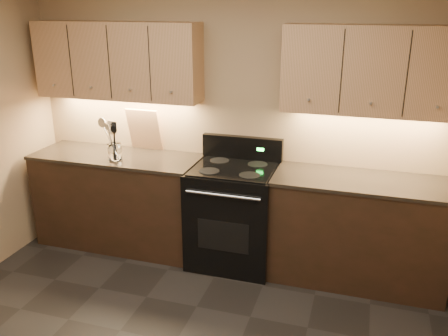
{
  "coord_description": "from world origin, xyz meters",
  "views": [
    {
      "loc": [
        1.16,
        -2.13,
        2.31
      ],
      "look_at": [
        0.06,
        1.45,
        1.0
      ],
      "focal_mm": 38.0,
      "sensor_mm": 36.0,
      "label": 1
    }
  ],
  "objects": [
    {
      "name": "black_turner",
      "position": [
        -1.03,
        1.55,
        1.12
      ],
      "size": [
        0.13,
        0.19,
        0.36
      ],
      "primitive_type": null,
      "rotation": [
        -0.27,
        0.03,
        0.42
      ],
      "color": "black",
      "rests_on": "utensil_crock"
    },
    {
      "name": "upper_cab_right",
      "position": [
        1.18,
        1.85,
        1.8
      ],
      "size": [
        1.44,
        0.3,
        0.7
      ],
      "primitive_type": "cube",
      "color": "tan",
      "rests_on": "wall_back"
    },
    {
      "name": "wall_back",
      "position": [
        0.0,
        2.0,
        1.3
      ],
      "size": [
        4.0,
        0.04,
        2.6
      ],
      "primitive_type": "cube",
      "color": "tan",
      "rests_on": "ground"
    },
    {
      "name": "counter_left",
      "position": [
        -1.1,
        1.7,
        0.47
      ],
      "size": [
        1.62,
        0.62,
        0.93
      ],
      "color": "black",
      "rests_on": "ground"
    },
    {
      "name": "steel_spatula",
      "position": [
        -1.02,
        1.57,
        1.12
      ],
      "size": [
        0.18,
        0.1,
        0.35
      ],
      "primitive_type": null,
      "rotation": [
        0.03,
        -0.27,
        -0.15
      ],
      "color": "silver",
      "rests_on": "utensil_crock"
    },
    {
      "name": "outlet_plate",
      "position": [
        -1.3,
        1.99,
        1.12
      ],
      "size": [
        0.08,
        0.01,
        0.12
      ],
      "primitive_type": "cube",
      "color": "#B2B5BA",
      "rests_on": "wall_back"
    },
    {
      "name": "upper_cab_left",
      "position": [
        -1.1,
        1.85,
        1.8
      ],
      "size": [
        1.6,
        0.3,
        0.7
      ],
      "primitive_type": "cube",
      "color": "tan",
      "rests_on": "wall_back"
    },
    {
      "name": "counter_right",
      "position": [
        1.18,
        1.7,
        0.47
      ],
      "size": [
        1.46,
        0.62,
        0.93
      ],
      "color": "black",
      "rests_on": "ground"
    },
    {
      "name": "stove",
      "position": [
        0.08,
        1.68,
        0.48
      ],
      "size": [
        0.76,
        0.68,
        1.14
      ],
      "color": "black",
      "rests_on": "ground"
    },
    {
      "name": "utensil_crock",
      "position": [
        -1.04,
        1.57,
        1.0
      ],
      "size": [
        0.16,
        0.16,
        0.16
      ],
      "color": "white",
      "rests_on": "counter_left"
    },
    {
      "name": "steel_skimmer",
      "position": [
        -1.0,
        1.56,
        1.14
      ],
      "size": [
        0.28,
        0.15,
        0.39
      ],
      "primitive_type": null,
      "rotation": [
        -0.09,
        -0.52,
        -0.12
      ],
      "color": "silver",
      "rests_on": "utensil_crock"
    },
    {
      "name": "cutting_board",
      "position": [
        -0.91,
        1.94,
        1.14
      ],
      "size": [
        0.34,
        0.14,
        0.42
      ],
      "primitive_type": "cube",
      "rotation": [
        0.25,
        0.0,
        -0.03
      ],
      "color": "tan",
      "rests_on": "counter_left"
    },
    {
      "name": "black_spoon",
      "position": [
        -1.05,
        1.6,
        1.12
      ],
      "size": [
        0.12,
        0.16,
        0.35
      ],
      "primitive_type": null,
      "rotation": [
        0.3,
        0.14,
        0.13
      ],
      "color": "black",
      "rests_on": "utensil_crock"
    }
  ]
}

